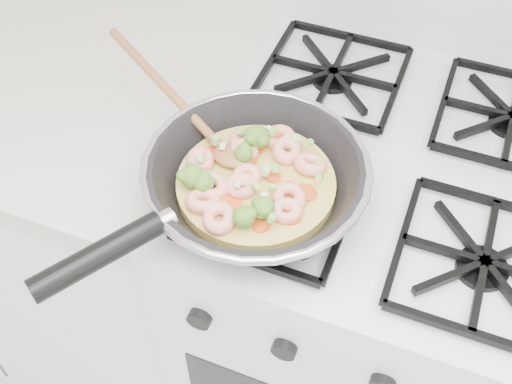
% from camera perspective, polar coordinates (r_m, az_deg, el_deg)
% --- Properties ---
extents(stove, '(0.60, 0.60, 0.92)m').
position_cam_1_polar(stove, '(1.35, 9.36, -10.23)').
color(stove, white).
rests_on(stove, ground).
extents(counter_left, '(1.00, 0.60, 0.90)m').
position_cam_1_polar(counter_left, '(1.60, -19.25, -0.81)').
color(counter_left, white).
rests_on(counter_left, ground).
extents(skillet, '(0.47, 0.45, 0.10)m').
position_cam_1_polar(skillet, '(0.88, -0.41, 1.14)').
color(skillet, black).
rests_on(skillet, stove).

